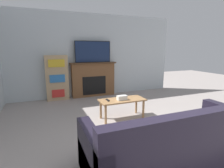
% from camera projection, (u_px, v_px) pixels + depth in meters
% --- Properties ---
extents(wall_back, '(6.12, 0.06, 2.70)m').
position_uv_depth(wall_back, '(89.00, 56.00, 5.81)').
color(wall_back, silver).
rests_on(wall_back, ground_plane).
extents(fireplace, '(1.53, 0.28, 1.14)m').
position_uv_depth(fireplace, '(93.00, 79.00, 5.86)').
color(fireplace, brown).
rests_on(fireplace, ground_plane).
extents(tv, '(1.18, 0.03, 0.69)m').
position_uv_depth(tv, '(93.00, 52.00, 5.66)').
color(tv, black).
rests_on(tv, fireplace).
extents(couch, '(2.41, 0.95, 0.90)m').
position_uv_depth(couch, '(175.00, 146.00, 2.33)').
color(couch, black).
rests_on(couch, ground_plane).
extents(coffee_table, '(1.04, 0.45, 0.45)m').
position_uv_depth(coffee_table, '(122.00, 102.00, 3.97)').
color(coffee_table, '#A87A4C').
rests_on(coffee_table, ground_plane).
extents(tissue_box, '(0.22, 0.12, 0.10)m').
position_uv_depth(tissue_box, '(122.00, 98.00, 3.91)').
color(tissue_box, white).
rests_on(tissue_box, coffee_table).
extents(remote_control, '(0.04, 0.15, 0.02)m').
position_uv_depth(remote_control, '(108.00, 100.00, 3.86)').
color(remote_control, black).
rests_on(remote_control, coffee_table).
extents(bookshelf, '(0.67, 0.29, 1.39)m').
position_uv_depth(bookshelf, '(57.00, 78.00, 5.39)').
color(bookshelf, tan).
rests_on(bookshelf, ground_plane).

